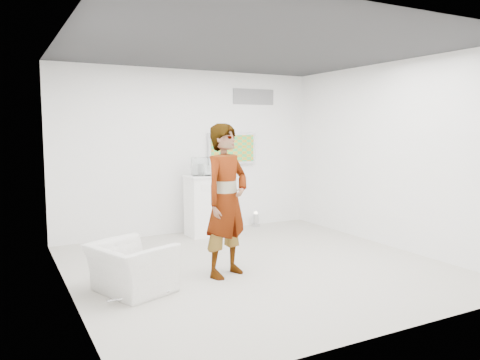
{
  "coord_description": "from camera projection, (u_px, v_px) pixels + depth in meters",
  "views": [
    {
      "loc": [
        -3.21,
        -5.59,
        1.94
      ],
      "look_at": [
        0.05,
        0.6,
        1.16
      ],
      "focal_mm": 35.0,
      "sensor_mm": 36.0,
      "label": 1
    }
  ],
  "objects": [
    {
      "name": "room",
      "position": [
        257.0,
        160.0,
        6.45
      ],
      "size": [
        5.01,
        5.01,
        3.0
      ],
      "color": "#AEAAA0",
      "rests_on": "ground"
    },
    {
      "name": "tv",
      "position": [
        232.0,
        148.0,
        8.99
      ],
      "size": [
        1.0,
        0.08,
        0.6
      ],
      "primitive_type": "cube",
      "color": "#BCBDC1",
      "rests_on": "room"
    },
    {
      "name": "logo_decal",
      "position": [
        254.0,
        97.0,
        9.15
      ],
      "size": [
        0.9,
        0.02,
        0.3
      ],
      "primitive_type": "cube",
      "color": "slate",
      "rests_on": "room"
    },
    {
      "name": "person",
      "position": [
        226.0,
        200.0,
        6.09
      ],
      "size": [
        0.86,
        0.72,
        2.0
      ],
      "primitive_type": "imported",
      "rotation": [
        0.0,
        0.0,
        0.4
      ],
      "color": "white",
      "rests_on": "room"
    },
    {
      "name": "armchair",
      "position": [
        131.0,
        268.0,
        5.53
      ],
      "size": [
        1.06,
        1.13,
        0.59
      ],
      "primitive_type": "imported",
      "rotation": [
        0.0,
        0.0,
        1.94
      ],
      "color": "white",
      "rests_on": "room"
    },
    {
      "name": "pedestal",
      "position": [
        201.0,
        206.0,
        8.41
      ],
      "size": [
        0.55,
        0.55,
        1.1
      ],
      "primitive_type": "cube",
      "rotation": [
        0.0,
        0.0,
        0.03
      ],
      "color": "white",
      "rests_on": "room"
    },
    {
      "name": "floor_uplight",
      "position": [
        256.0,
        219.0,
        9.27
      ],
      "size": [
        0.23,
        0.23,
        0.29
      ],
      "primitive_type": "cylinder",
      "rotation": [
        0.0,
        0.0,
        0.31
      ],
      "color": "silver",
      "rests_on": "room"
    },
    {
      "name": "vitrine",
      "position": [
        201.0,
        166.0,
        8.34
      ],
      "size": [
        0.4,
        0.4,
        0.32
      ],
      "primitive_type": "cube",
      "rotation": [
        0.0,
        0.0,
        -0.29
      ],
      "color": "white",
      "rests_on": "pedestal"
    },
    {
      "name": "console",
      "position": [
        201.0,
        170.0,
        8.34
      ],
      "size": [
        0.09,
        0.16,
        0.21
      ],
      "primitive_type": "cube",
      "rotation": [
        0.0,
        0.0,
        0.3
      ],
      "color": "white",
      "rests_on": "pedestal"
    },
    {
      "name": "wii_remote",
      "position": [
        230.0,
        139.0,
        6.29
      ],
      "size": [
        0.06,
        0.14,
        0.03
      ],
      "primitive_type": "cube",
      "rotation": [
        0.0,
        0.0,
        0.16
      ],
      "color": "white",
      "rests_on": "person"
    }
  ]
}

